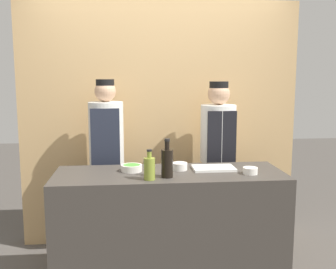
# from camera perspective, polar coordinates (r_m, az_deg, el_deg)

# --- Properties ---
(cabinet_wall) EXTENTS (2.73, 0.18, 2.40)m
(cabinet_wall) POSITION_cam_1_polar(r_m,az_deg,el_deg) (3.97, -1.20, 1.66)
(cabinet_wall) COLOR tan
(cabinet_wall) RESTS_ON ground_plane
(counter) EXTENTS (1.78, 0.62, 0.93)m
(counter) POSITION_cam_1_polar(r_m,az_deg,el_deg) (3.21, 0.22, -13.63)
(counter) COLOR #3D3833
(counter) RESTS_ON ground_plane
(sauce_bowl_orange) EXTENTS (0.11, 0.11, 0.05)m
(sauce_bowl_orange) POSITION_cam_1_polar(r_m,az_deg,el_deg) (3.08, 11.85, -5.11)
(sauce_bowl_orange) COLOR white
(sauce_bowl_orange) RESTS_ON counter
(sauce_bowl_white) EXTENTS (0.12, 0.12, 0.06)m
(sauce_bowl_white) POSITION_cam_1_polar(r_m,az_deg,el_deg) (3.14, 1.68, -4.57)
(sauce_bowl_white) COLOR white
(sauce_bowl_white) RESTS_ON counter
(sauce_bowl_green) EXTENTS (0.16, 0.16, 0.05)m
(sauce_bowl_green) POSITION_cam_1_polar(r_m,az_deg,el_deg) (3.11, -5.29, -4.81)
(sauce_bowl_green) COLOR white
(sauce_bowl_green) RESTS_ON counter
(cutting_board) EXTENTS (0.33, 0.21, 0.02)m
(cutting_board) POSITION_cam_1_polar(r_m,az_deg,el_deg) (3.18, 6.63, -4.87)
(cutting_board) COLOR white
(cutting_board) RESTS_ON counter
(bottle_soy) EXTENTS (0.09, 0.09, 0.29)m
(bottle_soy) POSITION_cam_1_polar(r_m,az_deg,el_deg) (2.90, -0.13, -4.05)
(bottle_soy) COLOR black
(bottle_soy) RESTS_ON counter
(bottle_oil) EXTENTS (0.08, 0.08, 0.22)m
(bottle_oil) POSITION_cam_1_polar(r_m,az_deg,el_deg) (2.84, -2.71, -4.86)
(bottle_oil) COLOR olive
(bottle_oil) RESTS_ON counter
(chef_left) EXTENTS (0.31, 0.31, 1.64)m
(chef_left) POSITION_cam_1_polar(r_m,az_deg,el_deg) (3.65, -8.87, -3.85)
(chef_left) COLOR #28282D
(chef_left) RESTS_ON ground_plane
(chef_right) EXTENTS (0.33, 0.33, 1.62)m
(chef_right) POSITION_cam_1_polar(r_m,az_deg,el_deg) (3.73, 7.20, -3.73)
(chef_right) COLOR #28282D
(chef_right) RESTS_ON ground_plane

